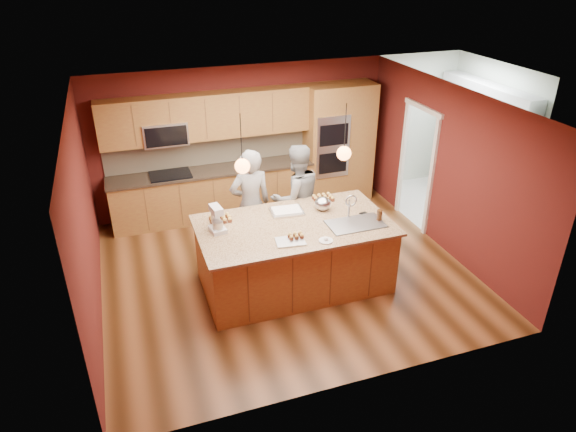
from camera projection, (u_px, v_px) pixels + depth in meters
name	position (u px, v px, depth m)	size (l,w,h in m)	color
floor	(285.00, 270.00, 8.09)	(5.50, 5.50, 0.00)	#452710
ceiling	(284.00, 101.00, 6.84)	(5.50, 5.50, 0.00)	white
wall_back	(242.00, 139.00, 9.56)	(5.50, 5.50, 0.00)	#551915
wall_front	(360.00, 288.00, 5.37)	(5.50, 5.50, 0.00)	#551915
wall_left	(84.00, 221.00, 6.68)	(5.00, 5.00, 0.00)	#551915
wall_right	(446.00, 169.00, 8.26)	(5.00, 5.00, 0.00)	#551915
cabinet_run	(210.00, 166.00, 9.32)	(3.74, 0.64, 2.30)	brown
oven_column	(339.00, 143.00, 9.93)	(1.30, 0.62, 2.30)	brown
doorway_trim	(416.00, 169.00, 9.06)	(0.08, 1.11, 2.20)	white
laundry_room	(487.00, 105.00, 9.44)	(2.60, 2.70, 2.70)	beige
pendant_left	(242.00, 166.00, 6.64)	(0.20, 0.20, 0.80)	black
pendant_right	(344.00, 153.00, 7.06)	(0.20, 0.20, 0.80)	black
island	(295.00, 254.00, 7.54)	(2.76, 1.54, 1.40)	brown
person_left	(251.00, 204.00, 8.10)	(0.67, 0.44, 1.83)	black
person_right	(296.00, 198.00, 8.33)	(0.88, 0.69, 1.81)	slate
stand_mixer	(217.00, 220.00, 7.06)	(0.23, 0.30, 0.38)	silver
sheet_cake	(287.00, 211.00, 7.63)	(0.51, 0.39, 0.05)	silver
cooling_rack	(290.00, 241.00, 6.86)	(0.39, 0.28, 0.02)	#B5B8BD
mixing_bowl	(323.00, 204.00, 7.67)	(0.25, 0.25, 0.21)	#B0B3B7
plate	(326.00, 241.00, 6.88)	(0.19, 0.19, 0.01)	silver
tumbler	(379.00, 215.00, 7.38)	(0.08, 0.08, 0.16)	#361E0D
phone	(363.00, 213.00, 7.60)	(0.12, 0.06, 0.01)	black
cupcakes_left	(220.00, 219.00, 7.38)	(0.33, 0.25, 0.07)	gold
cupcakes_rack	(296.00, 236.00, 6.92)	(0.22, 0.15, 0.07)	gold
cupcakes_right	(323.00, 198.00, 8.00)	(0.33, 0.24, 0.07)	gold
washer	(482.00, 186.00, 9.69)	(0.65, 0.67, 1.04)	silver
dryer	(457.00, 169.00, 10.38)	(0.68, 0.70, 1.09)	silver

